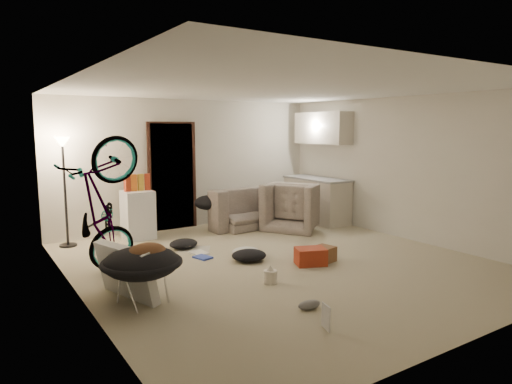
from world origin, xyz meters
TOP-DOWN VIEW (x-y plane):
  - floor at (0.00, 0.00)m, footprint 5.50×6.00m
  - ceiling at (0.00, 0.00)m, footprint 5.50×6.00m
  - wall_back at (0.00, 3.01)m, footprint 5.50×0.02m
  - wall_front at (0.00, -3.01)m, footprint 5.50×0.02m
  - wall_left at (-2.76, 0.00)m, footprint 0.02×6.00m
  - wall_right at (2.76, 0.00)m, footprint 0.02×6.00m
  - doorway at (-0.40, 2.97)m, footprint 0.85×0.10m
  - door_trim at (-0.40, 2.94)m, footprint 0.97×0.04m
  - floor_lamp at (-2.40, 2.65)m, footprint 0.28×0.28m
  - kitchen_counter at (2.43, 2.00)m, footprint 0.60×1.50m
  - counter_top at (2.43, 2.00)m, footprint 0.64×1.54m
  - kitchen_uppers at (2.56, 2.00)m, footprint 0.38×1.40m
  - sofa at (1.07, 2.45)m, footprint 2.06×0.89m
  - armchair at (1.68, 1.73)m, footprint 1.31×1.35m
  - bicycle at (-2.30, 0.82)m, footprint 1.99×1.11m
  - book_asset at (-0.95, -2.17)m, footprint 0.29×0.25m
  - mini_fridge at (-1.23, 2.55)m, footprint 0.51×0.51m
  - snack_box_0 at (-1.40, 2.55)m, footprint 0.12×0.10m
  - snack_box_1 at (-1.28, 2.55)m, footprint 0.11×0.09m
  - snack_box_2 at (-1.16, 2.55)m, footprint 0.10×0.07m
  - snack_box_3 at (-1.04, 2.55)m, footprint 0.12×0.10m
  - saucer_chair at (-2.19, -0.44)m, footprint 0.91×0.91m
  - hoodie at (-2.14, -0.47)m, footprint 0.61×0.58m
  - sofa_drape at (0.12, 2.45)m, footprint 0.61×0.52m
  - tv_box at (-2.30, -0.21)m, footprint 0.51×0.98m
  - drink_case_a at (0.54, -0.34)m, footprint 0.44×0.36m
  - drink_case_b at (0.32, -0.35)m, footprint 0.51×0.45m
  - juicer at (-0.62, -0.69)m, footprint 0.17×0.17m
  - newspaper at (-0.72, 1.34)m, footprint 0.63×0.58m
  - book_blue at (-0.84, 0.79)m, footprint 0.26×0.31m
  - book_white at (-0.78, 1.05)m, footprint 0.24×0.30m
  - shoe_0 at (0.79, 2.55)m, footprint 0.28×0.11m
  - shoe_1 at (0.56, 2.03)m, footprint 0.28×0.29m
  - shoe_3 at (-0.74, -1.61)m, footprint 0.29×0.15m
  - clothes_lump_a at (-0.32, 0.30)m, footprint 0.63×0.59m
  - clothes_lump_b at (-0.84, 1.49)m, footprint 0.57×0.52m
  - clothes_lump_c at (-0.23, 0.53)m, footprint 0.51×0.46m

SIDE VIEW (x-z plane):
  - floor at x=0.00m, z-range -0.02..0.00m
  - newspaper at x=-0.72m, z-range 0.00..0.01m
  - book_asset at x=-0.95m, z-range 0.00..0.02m
  - book_white at x=-0.78m, z-range 0.00..0.03m
  - book_blue at x=-0.84m, z-range 0.00..0.03m
  - shoe_3 at x=-0.74m, z-range 0.00..0.10m
  - shoe_0 at x=0.79m, z-range 0.00..0.10m
  - shoe_1 at x=0.56m, z-range 0.00..0.11m
  - clothes_lump_c at x=-0.23m, z-range 0.00..0.14m
  - clothes_lump_b at x=-0.84m, z-range 0.00..0.15m
  - clothes_lump_a at x=-0.32m, z-range 0.00..0.17m
  - juicer at x=-0.62m, z-range -0.02..0.22m
  - drink_case_a at x=0.54m, z-range 0.00..0.22m
  - drink_case_b at x=0.32m, z-range 0.00..0.24m
  - sofa at x=1.07m, z-range 0.00..0.59m
  - tv_box at x=-2.30m, z-range -0.01..0.63m
  - armchair at x=1.68m, z-range 0.00..0.67m
  - saucer_chair at x=-2.19m, z-range 0.06..0.70m
  - mini_fridge at x=-1.23m, z-range 0.00..0.85m
  - kitchen_counter at x=2.43m, z-range 0.00..0.88m
  - bicycle at x=-2.30m, z-range -0.05..1.04m
  - sofa_drape at x=0.12m, z-range 0.40..0.68m
  - hoodie at x=-2.14m, z-range 0.47..0.69m
  - counter_top at x=2.43m, z-range 0.88..0.92m
  - snack_box_0 at x=-1.40m, z-range 0.85..1.15m
  - snack_box_1 at x=-1.28m, z-range 0.85..1.15m
  - snack_box_2 at x=-1.16m, z-range 0.85..1.15m
  - snack_box_3 at x=-1.04m, z-range 0.85..1.15m
  - doorway at x=-0.40m, z-range 0.00..2.04m
  - door_trim at x=-0.40m, z-range -0.03..2.07m
  - wall_back at x=0.00m, z-range 0.00..2.50m
  - wall_front at x=0.00m, z-range 0.00..2.50m
  - wall_left at x=-2.76m, z-range 0.00..2.50m
  - wall_right at x=2.76m, z-range 0.00..2.50m
  - floor_lamp at x=-2.40m, z-range 0.40..2.21m
  - kitchen_uppers at x=2.56m, z-range 1.62..2.27m
  - ceiling at x=0.00m, z-range 2.50..2.52m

